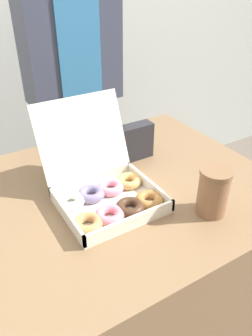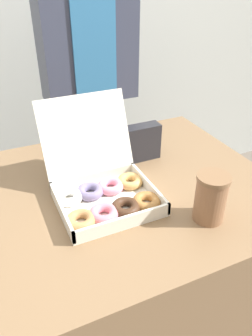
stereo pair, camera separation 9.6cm
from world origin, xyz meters
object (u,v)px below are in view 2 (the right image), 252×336
object	(u,v)px
donut_box	(104,189)
napkin_holder	(141,142)
coffee_cup	(211,198)
person_customer	(90,89)

from	to	relation	value
donut_box	napkin_holder	bearing A→B (deg)	39.37
donut_box	coffee_cup	bearing A→B (deg)	-40.67
napkin_holder	person_customer	distance (m)	0.42
napkin_holder	coffee_cup	bearing A→B (deg)	-86.95
napkin_holder	person_customer	xyz separation A→B (m)	(-0.04, 0.41, 0.07)
person_customer	donut_box	bearing A→B (deg)	-105.88
person_customer	coffee_cup	bearing A→B (deg)	-85.55
coffee_cup	napkin_holder	distance (m)	0.37
donut_box	coffee_cup	world-z (taller)	donut_box
coffee_cup	person_customer	bearing A→B (deg)	94.45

